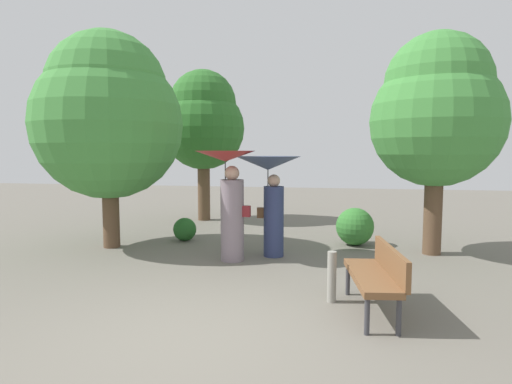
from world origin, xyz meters
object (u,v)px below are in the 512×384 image
Objects in this scene: tree_near_left at (108,114)px; tree_near_right at (437,110)px; park_bench at (378,273)px; tree_mid_left at (203,121)px; person_left at (229,190)px; path_marker_post at (332,277)px; person_right at (270,183)px.

tree_near_right is (6.49, 0.58, 0.02)m from tree_near_left.
tree_near_left is at bearing -126.36° from park_bench.
person_left is at bearing -67.11° from tree_mid_left.
tree_near_left reaches higher than tree_mid_left.
tree_near_left reaches higher than park_bench.
person_left is 3.14m from tree_near_left.
person_left is 0.46× the size of tree_mid_left.
tree_near_right is 6.22× the size of path_marker_post.
person_left is 4.24m from tree_near_right.
park_bench is at bearing -27.38° from path_marker_post.
tree_near_left is 6.50× the size of path_marker_post.
tree_near_right is at bearing 5.14° from tree_near_left.
park_bench is (2.44, -2.22, -0.79)m from person_left.
path_marker_post is (1.89, -1.93, -0.96)m from person_left.
person_right is at bearing 116.62° from path_marker_post.
tree_near_right is at bearing -30.11° from tree_mid_left.
person_left reaches higher than park_bench.
person_left is 5.14m from tree_mid_left.
person_left is 0.83m from person_right.
tree_mid_left reaches higher than person_right.
person_left reaches higher than person_right.
person_left is 1.30× the size of park_bench.
person_right is 3.65m from tree_near_left.
person_right is 0.43× the size of tree_near_left.
tree_mid_left reaches higher than park_bench.
tree_near_right is (3.10, 0.73, 1.37)m from person_right.
park_bench is 0.36× the size of tree_near_right.
person_left is at bearing 129.10° from person_right.
tree_near_right is 0.98× the size of tree_mid_left.
person_right is 1.23× the size of park_bench.
tree_mid_left is (-2.58, 4.03, 1.48)m from person_right.
person_right is (0.68, 0.47, 0.11)m from person_left.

